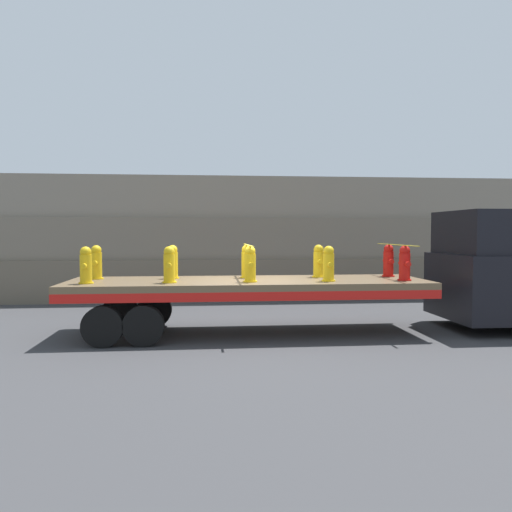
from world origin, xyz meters
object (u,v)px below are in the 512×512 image
truck_cab (498,271)px  fire_hydrant_yellow_far_2 (247,262)px  fire_hydrant_yellow_far_0 (96,263)px  fire_hydrant_yellow_near_3 (329,264)px  fire_hydrant_yellow_near_0 (86,266)px  fire_hydrant_yellow_far_1 (173,262)px  fire_hydrant_yellow_near_2 (250,265)px  fire_hydrant_yellow_far_3 (318,261)px  fire_hydrant_red_near_4 (405,264)px  fire_hydrant_yellow_near_1 (169,265)px  flatbed_trailer (224,291)px  fire_hydrant_red_far_4 (388,261)px

truck_cab → fire_hydrant_yellow_far_2: (-6.37, 0.53, 0.25)m
fire_hydrant_yellow_far_0 → fire_hydrant_yellow_near_3: (5.53, -1.07, 0.00)m
fire_hydrant_yellow_far_0 → fire_hydrant_yellow_far_2: same height
fire_hydrant_yellow_near_0 → fire_hydrant_yellow_far_1: bearing=30.1°
fire_hydrant_yellow_far_1 → fire_hydrant_yellow_far_2: size_ratio=1.00×
fire_hydrant_yellow_far_0 → fire_hydrant_yellow_far_1: size_ratio=1.00×
truck_cab → fire_hydrant_yellow_far_2: bearing=175.2°
fire_hydrant_yellow_far_0 → fire_hydrant_yellow_near_2: bearing=-16.2°
fire_hydrant_yellow_far_2 → fire_hydrant_yellow_far_3: bearing=0.0°
fire_hydrant_yellow_far_0 → fire_hydrant_red_near_4: 7.45m
fire_hydrant_yellow_near_1 → fire_hydrant_red_near_4: 5.53m
flatbed_trailer → fire_hydrant_yellow_near_2: 1.04m
fire_hydrant_yellow_far_0 → fire_hydrant_yellow_near_1: 2.13m
fire_hydrant_yellow_near_2 → fire_hydrant_yellow_near_3: 1.84m
fire_hydrant_yellow_far_1 → fire_hydrant_red_far_4: (5.53, 0.00, 0.00)m
fire_hydrant_yellow_far_0 → fire_hydrant_yellow_near_1: bearing=-30.1°
fire_hydrant_yellow_far_3 → fire_hydrant_red_far_4: size_ratio=1.00×
fire_hydrant_yellow_near_0 → fire_hydrant_red_near_4: (7.37, 0.00, 0.00)m
fire_hydrant_yellow_near_0 → fire_hydrant_yellow_far_1: 2.13m
truck_cab → fire_hydrant_yellow_far_3: truck_cab is taller
fire_hydrant_red_near_4 → fire_hydrant_yellow_near_0: bearing=180.0°
fire_hydrant_yellow_near_1 → fire_hydrant_yellow_near_2: (1.84, 0.00, 0.00)m
fire_hydrant_yellow_far_0 → truck_cab: bearing=-3.0°
fire_hydrant_yellow_near_2 → fire_hydrant_red_far_4: (3.69, 1.07, 0.00)m
truck_cab → fire_hydrant_yellow_near_0: (-10.06, -0.53, 0.25)m
fire_hydrant_yellow_far_2 → fire_hydrant_red_far_4: (3.69, 0.00, 0.00)m
flatbed_trailer → fire_hydrant_yellow_far_1: fire_hydrant_yellow_far_1 is taller
fire_hydrant_yellow_near_0 → fire_hydrant_yellow_near_3: 5.53m
fire_hydrant_yellow_far_1 → fire_hydrant_yellow_far_2: 1.84m
fire_hydrant_yellow_near_0 → fire_hydrant_yellow_near_3: (5.53, 0.00, 0.00)m
truck_cab → fire_hydrant_yellow_near_2: (-6.37, -0.53, 0.25)m
truck_cab → fire_hydrant_yellow_near_1: size_ratio=3.60×
flatbed_trailer → fire_hydrant_yellow_near_1: (-1.25, -0.53, 0.66)m
fire_hydrant_yellow_near_0 → fire_hydrant_yellow_near_2: same height
flatbed_trailer → fire_hydrant_yellow_near_2: bearing=-42.0°
truck_cab → fire_hydrant_yellow_near_1: bearing=-176.3°
flatbed_trailer → fire_hydrant_yellow_far_3: fire_hydrant_yellow_far_3 is taller
fire_hydrant_red_far_4 → flatbed_trailer: bearing=-172.9°
fire_hydrant_yellow_near_0 → fire_hydrant_red_near_4: same height
flatbed_trailer → fire_hydrant_red_near_4: fire_hydrant_red_near_4 is taller
fire_hydrant_red_near_4 → fire_hydrant_red_far_4: (0.00, 1.07, 0.00)m
fire_hydrant_yellow_far_2 → fire_hydrant_red_far_4: size_ratio=1.00×
fire_hydrant_yellow_far_1 → fire_hydrant_yellow_near_0: bearing=-149.9°
flatbed_trailer → fire_hydrant_yellow_near_1: size_ratio=10.31×
flatbed_trailer → fire_hydrant_yellow_near_0: 3.21m
fire_hydrant_yellow_far_1 → fire_hydrant_yellow_near_3: 3.84m
flatbed_trailer → fire_hydrant_yellow_far_1: size_ratio=10.31×
fire_hydrant_yellow_near_3 → fire_hydrant_yellow_far_3: bearing=90.0°
fire_hydrant_yellow_near_0 → fire_hydrant_yellow_far_0: bearing=90.0°
fire_hydrant_yellow_near_0 → fire_hydrant_yellow_near_1: size_ratio=1.00×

